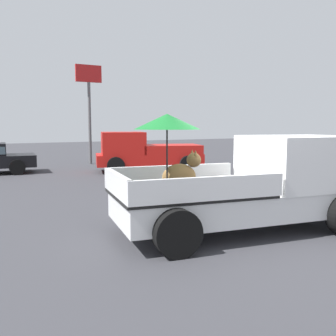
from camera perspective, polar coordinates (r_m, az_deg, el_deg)
The scene contains 4 objects.
ground_plane at distance 7.78m, azimuth 10.96°, elevation -9.39°, with size 80.00×80.00×0.00m, color #38383D.
pickup_truck_main at distance 7.80m, azimuth 13.75°, elevation -2.13°, with size 5.29×2.91×2.33m.
pickup_truck_red at distance 17.19m, azimuth -3.60°, elevation 2.44°, with size 5.12×3.23×1.80m.
motel_sign at distance 20.72m, azimuth -11.98°, elevation 10.86°, with size 1.40×0.16×5.28m.
Camera 1 is at (-4.86, -5.69, 2.13)m, focal length 39.87 mm.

